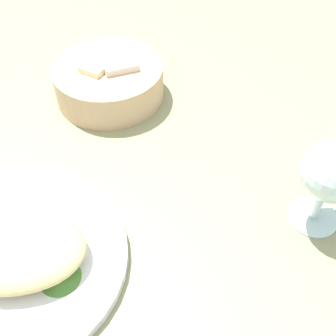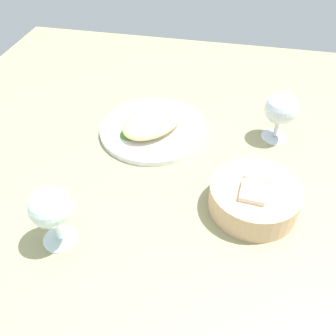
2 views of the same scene
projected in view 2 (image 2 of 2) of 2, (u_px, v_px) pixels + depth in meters
ground_plane at (179, 175)px, 84.77cm from camera, size 140.00×140.00×2.00cm
plate at (153, 129)px, 94.64cm from camera, size 27.00×27.00×1.40cm
omelette at (153, 121)px, 92.79cm from camera, size 21.48×19.07×4.08cm
lettuce_garnish at (129, 133)px, 91.29cm from camera, size 4.81×4.81×1.39cm
bread_basket at (254, 198)px, 74.06cm from camera, size 17.97×17.97×6.91cm
wine_glass_near at (51, 209)px, 64.36cm from camera, size 7.65×7.65×13.06cm
wine_glass_far at (281, 110)px, 87.83cm from camera, size 7.87×7.87×12.55cm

